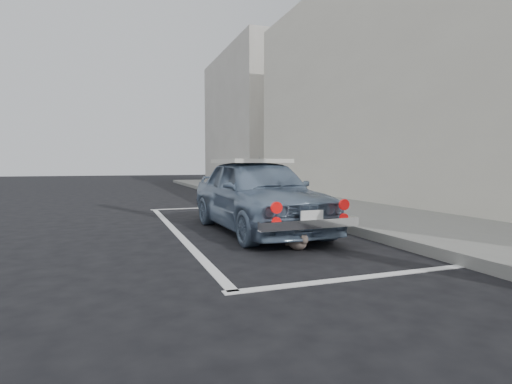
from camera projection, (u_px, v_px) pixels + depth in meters
The scene contains 9 objects.
ground at pixel (299, 270), 4.41m from camera, with size 80.00×80.00×0.00m, color black.
sidewalk at pixel (407, 223), 7.37m from camera, with size 2.80×40.00×0.15m, color slate.
shop_building at pixel (456, 72), 10.07m from camera, with size 3.50×18.00×7.00m.
building_far at pixel (250, 119), 25.04m from camera, with size 3.50×10.00×8.00m, color #B5AFA4.
pline_rear at pixel (364, 277), 4.11m from camera, with size 3.00×0.12×0.01m, color silver.
pline_front at pixel (208, 208), 10.67m from camera, with size 3.00×0.12×0.01m, color silver.
pline_side at pixel (175, 231), 6.91m from camera, with size 0.12×7.00×0.01m, color silver.
retro_coupe at pixel (258, 194), 6.96m from camera, with size 1.65×3.86×1.29m.
cat at pixel (298, 242), 5.42m from camera, with size 0.27×0.45×0.24m.
Camera 1 is at (-1.92, -3.92, 1.17)m, focal length 28.00 mm.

